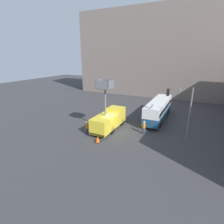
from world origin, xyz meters
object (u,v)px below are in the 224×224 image
utility_truck (109,119)px  road_worker_directing (144,127)px  city_bus (158,108)px  traffic_light_pole (182,105)px  road_worker_near_truck (87,128)px  traffic_cone_near_truck (98,139)px

utility_truck → road_worker_directing: 5.05m
city_bus → traffic_light_pole: bearing=-138.6°
utility_truck → road_worker_near_truck: (-2.00, -2.79, -0.68)m
utility_truck → city_bus: utility_truck is taller
utility_truck → traffic_cone_near_truck: 4.41m
utility_truck → road_worker_near_truck: bearing=-125.6°
utility_truck → city_bus: size_ratio=0.66×
utility_truck → traffic_light_pole: utility_truck is taller
city_bus → traffic_light_pole: (4.00, -6.08, 2.54)m
city_bus → traffic_cone_near_truck: 12.73m
road_worker_near_truck → city_bus: bearing=71.7°
utility_truck → traffic_light_pole: 9.93m
road_worker_directing → traffic_cone_near_truck: bearing=92.5°
utility_truck → city_bus: (5.42, 7.46, 0.29)m
city_bus → road_worker_directing: 6.80m
traffic_light_pole → traffic_cone_near_truck: 11.24m
utility_truck → traffic_cone_near_truck: utility_truck is taller
city_bus → traffic_light_pole: traffic_light_pole is taller
city_bus → traffic_cone_near_truck: size_ratio=13.78×
traffic_light_pole → road_worker_directing: traffic_light_pole is taller
traffic_light_pole → road_worker_near_truck: size_ratio=3.60×
utility_truck → city_bus: 9.23m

